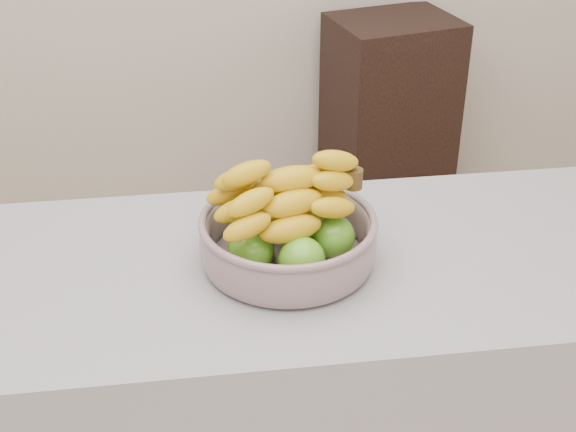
{
  "coord_description": "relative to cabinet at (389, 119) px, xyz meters",
  "views": [
    {
      "loc": [
        -0.02,
        -1.16,
        1.75
      ],
      "look_at": [
        0.16,
        0.09,
        1.0
      ],
      "focal_mm": 50.0,
      "sensor_mm": 36.0,
      "label": 1
    }
  ],
  "objects": [
    {
      "name": "cabinet",
      "position": [
        0.0,
        0.0,
        0.0
      ],
      "size": [
        0.54,
        0.47,
        0.84
      ],
      "primitive_type": "cube",
      "rotation": [
        0.0,
        0.0,
        0.23
      ],
      "color": "black",
      "rests_on": "ground"
    },
    {
      "name": "fruit_bowl",
      "position": [
        -0.65,
        -1.69,
        0.54
      ],
      "size": [
        0.33,
        0.33,
        0.2
      ],
      "rotation": [
        0.0,
        0.0,
        0.16
      ],
      "color": "#90A1AD",
      "rests_on": "counter"
    }
  ]
}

